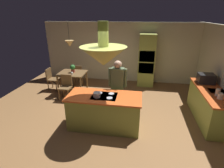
{
  "coord_description": "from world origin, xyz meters",
  "views": [
    {
      "loc": [
        0.85,
        -4.14,
        2.84
      ],
      "look_at": [
        0.1,
        0.4,
        1.0
      ],
      "focal_mm": 28.02,
      "sensor_mm": 36.0,
      "label": 1
    }
  ],
  "objects_px": {
    "microwave_on_counter": "(206,78)",
    "cooking_pot_on_cooktop": "(97,95)",
    "oven_tower": "(146,61)",
    "kitchen_island": "(105,111)",
    "dining_table": "(72,75)",
    "chair_by_back_wall": "(78,74)",
    "person_at_island": "(118,84)",
    "potted_plant_on_table": "(73,68)",
    "cup_on_table": "(72,73)",
    "canister_flour": "(220,96)",
    "chair_facing_island": "(66,85)",
    "canister_sugar": "(218,92)",
    "chair_at_corner": "(51,78)"
  },
  "relations": [
    {
      "from": "potted_plant_on_table",
      "to": "canister_flour",
      "type": "bearing_deg",
      "value": -22.25
    },
    {
      "from": "microwave_on_counter",
      "to": "cooking_pot_on_cooktop",
      "type": "relative_size",
      "value": 2.56
    },
    {
      "from": "chair_by_back_wall",
      "to": "cup_on_table",
      "type": "distance_m",
      "value": 0.93
    },
    {
      "from": "chair_by_back_wall",
      "to": "canister_flour",
      "type": "height_order",
      "value": "canister_flour"
    },
    {
      "from": "oven_tower",
      "to": "microwave_on_counter",
      "type": "height_order",
      "value": "oven_tower"
    },
    {
      "from": "oven_tower",
      "to": "chair_facing_island",
      "type": "xyz_separation_m",
      "value": [
        -2.8,
        -1.8,
        -0.56
      ]
    },
    {
      "from": "kitchen_island",
      "to": "cup_on_table",
      "type": "bearing_deg",
      "value": 130.57
    },
    {
      "from": "oven_tower",
      "to": "chair_by_back_wall",
      "type": "height_order",
      "value": "oven_tower"
    },
    {
      "from": "potted_plant_on_table",
      "to": "cooking_pot_on_cooktop",
      "type": "height_order",
      "value": "potted_plant_on_table"
    },
    {
      "from": "chair_by_back_wall",
      "to": "canister_sugar",
      "type": "xyz_separation_m",
      "value": [
        4.54,
        -2.28,
        0.5
      ]
    },
    {
      "from": "person_at_island",
      "to": "potted_plant_on_table",
      "type": "height_order",
      "value": "person_at_island"
    },
    {
      "from": "microwave_on_counter",
      "to": "oven_tower",
      "type": "bearing_deg",
      "value": 133.41
    },
    {
      "from": "microwave_on_counter",
      "to": "cooking_pot_on_cooktop",
      "type": "distance_m",
      "value": 3.37
    },
    {
      "from": "cup_on_table",
      "to": "canister_flour",
      "type": "xyz_separation_m",
      "value": [
        4.45,
        -1.59,
        0.17
      ]
    },
    {
      "from": "kitchen_island",
      "to": "chair_by_back_wall",
      "type": "height_order",
      "value": "kitchen_island"
    },
    {
      "from": "chair_at_corner",
      "to": "microwave_on_counter",
      "type": "xyz_separation_m",
      "value": [
        5.42,
        -0.7,
        0.54
      ]
    },
    {
      "from": "chair_facing_island",
      "to": "canister_sugar",
      "type": "xyz_separation_m",
      "value": [
        4.54,
        -0.97,
        0.5
      ]
    },
    {
      "from": "dining_table",
      "to": "cooking_pot_on_cooktop",
      "type": "bearing_deg",
      "value": -55.37
    },
    {
      "from": "cooking_pot_on_cooktop",
      "to": "dining_table",
      "type": "bearing_deg",
      "value": 124.63
    },
    {
      "from": "dining_table",
      "to": "cup_on_table",
      "type": "xyz_separation_m",
      "value": [
        0.09,
        -0.22,
        0.15
      ]
    },
    {
      "from": "kitchen_island",
      "to": "dining_table",
      "type": "distance_m",
      "value": 2.71
    },
    {
      "from": "oven_tower",
      "to": "chair_at_corner",
      "type": "height_order",
      "value": "oven_tower"
    },
    {
      "from": "microwave_on_counter",
      "to": "chair_by_back_wall",
      "type": "bearing_deg",
      "value": 163.4
    },
    {
      "from": "oven_tower",
      "to": "chair_facing_island",
      "type": "height_order",
      "value": "oven_tower"
    },
    {
      "from": "chair_by_back_wall",
      "to": "potted_plant_on_table",
      "type": "relative_size",
      "value": 2.9
    },
    {
      "from": "oven_tower",
      "to": "cooking_pot_on_cooktop",
      "type": "distance_m",
      "value": 3.6
    },
    {
      "from": "chair_by_back_wall",
      "to": "canister_flour",
      "type": "relative_size",
      "value": 5.99
    },
    {
      "from": "cup_on_table",
      "to": "chair_facing_island",
      "type": "bearing_deg",
      "value": -101.4
    },
    {
      "from": "chair_at_corner",
      "to": "canister_flour",
      "type": "bearing_deg",
      "value": -108.39
    },
    {
      "from": "chair_by_back_wall",
      "to": "kitchen_island",
      "type": "bearing_deg",
      "value": 121.65
    },
    {
      "from": "potted_plant_on_table",
      "to": "chair_at_corner",
      "type": "bearing_deg",
      "value": -176.97
    },
    {
      "from": "chair_facing_island",
      "to": "oven_tower",
      "type": "bearing_deg",
      "value": 32.74
    },
    {
      "from": "chair_by_back_wall",
      "to": "person_at_island",
      "type": "bearing_deg",
      "value": 133.5
    },
    {
      "from": "person_at_island",
      "to": "cup_on_table",
      "type": "height_order",
      "value": "person_at_island"
    },
    {
      "from": "chair_at_corner",
      "to": "person_at_island",
      "type": "bearing_deg",
      "value": -116.21
    },
    {
      "from": "dining_table",
      "to": "chair_by_back_wall",
      "type": "xyz_separation_m",
      "value": [
        0.0,
        0.66,
        -0.15
      ]
    },
    {
      "from": "chair_at_corner",
      "to": "dining_table",
      "type": "bearing_deg",
      "value": -90.0
    },
    {
      "from": "canister_flour",
      "to": "canister_sugar",
      "type": "height_order",
      "value": "canister_sugar"
    },
    {
      "from": "potted_plant_on_table",
      "to": "canister_flour",
      "type": "xyz_separation_m",
      "value": [
        4.52,
        -1.85,
        0.05
      ]
    },
    {
      "from": "potted_plant_on_table",
      "to": "microwave_on_counter",
      "type": "height_order",
      "value": "microwave_on_counter"
    },
    {
      "from": "chair_facing_island",
      "to": "chair_by_back_wall",
      "type": "xyz_separation_m",
      "value": [
        0.0,
        1.31,
        0.0
      ]
    },
    {
      "from": "person_at_island",
      "to": "cooking_pot_on_cooktop",
      "type": "relative_size",
      "value": 9.22
    },
    {
      "from": "potted_plant_on_table",
      "to": "cooking_pot_on_cooktop",
      "type": "xyz_separation_m",
      "value": [
        1.52,
        -2.28,
        0.06
      ]
    },
    {
      "from": "person_at_island",
      "to": "microwave_on_counter",
      "type": "height_order",
      "value": "person_at_island"
    },
    {
      "from": "potted_plant_on_table",
      "to": "cup_on_table",
      "type": "bearing_deg",
      "value": -74.87
    },
    {
      "from": "kitchen_island",
      "to": "oven_tower",
      "type": "bearing_deg",
      "value": 71.26
    },
    {
      "from": "chair_facing_island",
      "to": "cup_on_table",
      "type": "xyz_separation_m",
      "value": [
        0.09,
        0.44,
        0.3
      ]
    },
    {
      "from": "oven_tower",
      "to": "dining_table",
      "type": "relative_size",
      "value": 2.11
    },
    {
      "from": "oven_tower",
      "to": "microwave_on_counter",
      "type": "bearing_deg",
      "value": -46.59
    },
    {
      "from": "dining_table",
      "to": "canister_flour",
      "type": "relative_size",
      "value": 6.95
    }
  ]
}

